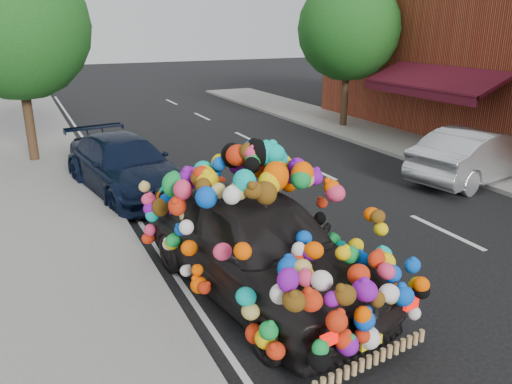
% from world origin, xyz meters
% --- Properties ---
extents(ground, '(100.00, 100.00, 0.00)m').
position_xyz_m(ground, '(0.00, 0.00, 0.00)').
color(ground, black).
rests_on(ground, ground).
extents(sidewalk, '(4.00, 60.00, 0.12)m').
position_xyz_m(sidewalk, '(-4.30, 0.00, 0.06)').
color(sidewalk, gray).
rests_on(sidewalk, ground).
extents(kerb, '(0.15, 60.00, 0.13)m').
position_xyz_m(kerb, '(-2.35, 0.00, 0.07)').
color(kerb, gray).
rests_on(kerb, ground).
extents(footpath_far, '(3.00, 40.00, 0.12)m').
position_xyz_m(footpath_far, '(8.20, 3.00, 0.06)').
color(footpath_far, gray).
rests_on(footpath_far, ground).
extents(lane_markings, '(6.00, 50.00, 0.01)m').
position_xyz_m(lane_markings, '(3.60, 0.00, 0.01)').
color(lane_markings, silver).
rests_on(lane_markings, ground).
extents(tree_near_sidewalk, '(4.20, 4.20, 6.13)m').
position_xyz_m(tree_near_sidewalk, '(-3.80, 9.50, 4.02)').
color(tree_near_sidewalk, '#332114').
rests_on(tree_near_sidewalk, ground).
extents(tree_far_b, '(4.00, 4.00, 5.90)m').
position_xyz_m(tree_far_b, '(8.00, 10.00, 3.89)').
color(tree_far_b, '#332114').
rests_on(tree_far_b, ground).
extents(plush_art_car, '(3.03, 5.41, 2.33)m').
position_xyz_m(plush_art_car, '(-0.96, -0.45, 1.21)').
color(plush_art_car, black).
rests_on(plush_art_car, ground).
extents(navy_sedan, '(2.74, 5.06, 1.39)m').
position_xyz_m(navy_sedan, '(-1.80, 5.52, 0.70)').
color(navy_sedan, black).
rests_on(navy_sedan, ground).
extents(silver_hatchback, '(4.60, 2.36, 1.44)m').
position_xyz_m(silver_hatchback, '(7.00, 2.37, 0.72)').
color(silver_hatchback, '#A3A7AA').
rests_on(silver_hatchback, ground).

